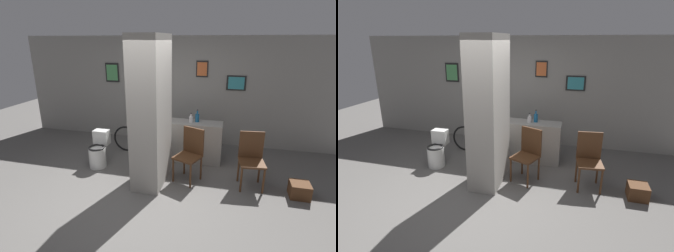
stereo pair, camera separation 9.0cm
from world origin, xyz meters
TOP-DOWN VIEW (x-y plane):
  - ground_plane at (0.00, 0.00)m, footprint 14.00×14.00m
  - wall_back at (0.00, 2.63)m, footprint 8.00×0.09m
  - pillar_center at (0.10, 0.50)m, footprint 0.53×0.99m
  - counter_shelf at (0.58, 1.54)m, footprint 1.43×0.44m
  - toilet at (-1.15, 0.79)m, footprint 0.34×0.50m
  - chair_near_pillar at (0.76, 0.71)m, footprint 0.55×0.55m
  - chair_by_doorway at (1.84, 0.75)m, footprint 0.47×0.47m
  - bicycle at (-0.43, 1.64)m, footprint 1.53×0.42m
  - bottle_tall at (0.76, 1.58)m, footprint 0.08×0.08m
  - bottle_short at (0.63, 1.52)m, footprint 0.08×0.08m
  - floor_crate at (2.64, 0.56)m, footprint 0.31×0.31m

SIDE VIEW (x-z plane):
  - ground_plane at x=0.00m, z-range 0.00..0.00m
  - floor_crate at x=2.64m, z-range 0.00..0.25m
  - toilet at x=-1.15m, z-range -0.04..0.68m
  - bicycle at x=-0.43m, z-range -0.01..0.65m
  - counter_shelf at x=0.58m, z-range 0.00..0.86m
  - chair_near_pillar at x=0.76m, z-range 0.05..1.03m
  - chair_by_doorway at x=1.84m, z-range 0.05..1.03m
  - bottle_short at x=0.63m, z-range 0.83..1.04m
  - bottle_tall at x=0.76m, z-range 0.82..1.09m
  - pillar_center at x=0.10m, z-range 0.00..2.60m
  - wall_back at x=0.00m, z-range 0.00..2.60m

